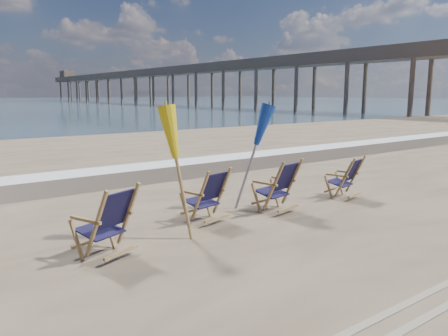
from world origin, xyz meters
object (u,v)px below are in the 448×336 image
at_px(beach_chair_2, 292,184).
at_px(umbrella_blue, 251,127).
at_px(beach_chair_0, 129,217).
at_px(beach_chair_3, 356,176).
at_px(fishing_pier, 165,82).
at_px(beach_chair_1, 222,193).
at_px(umbrella_yellow, 179,138).

xyz_separation_m(beach_chair_2, umbrella_blue, (-0.58, 0.63, 1.14)).
relative_size(beach_chair_0, umbrella_blue, 0.49).
bearing_deg(beach_chair_3, fishing_pier, -128.79).
relative_size(beach_chair_2, fishing_pier, 0.01).
relative_size(beach_chair_3, umbrella_blue, 0.44).
bearing_deg(beach_chair_0, beach_chair_1, 172.95).
distance_m(beach_chair_1, umbrella_blue, 1.57).
height_order(umbrella_yellow, umbrella_blue, umbrella_blue).
height_order(beach_chair_1, umbrella_yellow, umbrella_yellow).
distance_m(umbrella_blue, fishing_pier, 81.06).
bearing_deg(beach_chair_2, beach_chair_1, -20.09).
distance_m(umbrella_yellow, umbrella_blue, 2.30).
bearing_deg(beach_chair_3, beach_chair_2, -13.79).
height_order(umbrella_yellow, fishing_pier, fishing_pier).
bearing_deg(beach_chair_1, beach_chair_0, 2.77).
relative_size(beach_chair_3, fishing_pier, 0.01).
xyz_separation_m(beach_chair_0, fishing_pier, (40.49, 72.78, 4.10)).
distance_m(umbrella_yellow, fishing_pier, 82.78).
height_order(beach_chair_0, beach_chair_3, beach_chair_0).
height_order(beach_chair_1, fishing_pier, fishing_pier).
xyz_separation_m(beach_chair_3, fishing_pier, (34.76, 72.52, 4.16)).
bearing_deg(umbrella_blue, fishing_pier, 62.53).
height_order(beach_chair_3, umbrella_blue, umbrella_blue).
height_order(beach_chair_1, umbrella_blue, umbrella_blue).
xyz_separation_m(beach_chair_2, umbrella_yellow, (-2.74, -0.17, 1.11)).
distance_m(beach_chair_0, beach_chair_2, 3.71).
xyz_separation_m(beach_chair_1, umbrella_yellow, (-1.17, -0.45, 1.15)).
distance_m(beach_chair_2, umbrella_yellow, 2.96).
bearing_deg(umbrella_blue, beach_chair_1, -160.51).
bearing_deg(beach_chair_0, umbrella_yellow, 164.86).
xyz_separation_m(beach_chair_3, umbrella_yellow, (-4.76, -0.15, 1.17)).
bearing_deg(umbrella_blue, umbrella_yellow, -159.72).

